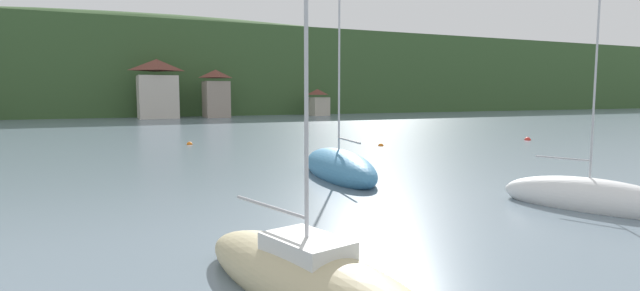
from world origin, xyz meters
TOP-DOWN VIEW (x-y plane):
  - wooded_hillside at (2.04, 140.44)m, footprint 352.00×47.19m
  - shore_building_westcentral at (0.00, 108.63)m, footprint 6.78×5.91m
  - shore_building_central at (10.05, 108.16)m, footprint 4.40×4.94m
  - shore_building_eastcentral at (30.14, 108.25)m, footprint 3.40×5.13m
  - sailboat_mid_0 at (0.89, 40.52)m, footprint 3.71×8.75m
  - sailboat_near_1 at (-6.55, 27.17)m, footprint 3.81×7.48m
  - sailboat_near_5 at (5.99, 30.22)m, footprint 3.83×6.45m
  - mooring_buoy_near at (25.71, 51.48)m, footprint 0.56×0.56m
  - mooring_buoy_mid at (10.75, 52.58)m, footprint 0.44×0.44m
  - mooring_buoy_far at (-3.16, 60.22)m, footprint 0.49×0.49m

SIDE VIEW (x-z plane):
  - mooring_buoy_near at x=25.71m, z-range -0.28..0.28m
  - mooring_buoy_mid at x=10.75m, z-range -0.22..0.22m
  - mooring_buoy_far at x=-3.16m, z-range -0.24..0.24m
  - sailboat_near_5 at x=5.99m, z-range -4.35..5.09m
  - sailboat_near_1 at x=-6.55m, z-range -4.04..4.78m
  - sailboat_mid_0 at x=0.89m, z-range -4.60..5.48m
  - shore_building_eastcentral at x=30.14m, z-range -0.07..5.13m
  - shore_building_central at x=10.05m, z-range -0.13..8.44m
  - shore_building_westcentral at x=0.00m, z-range -0.15..10.03m
  - wooded_hillside at x=2.04m, z-range -9.45..24.77m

